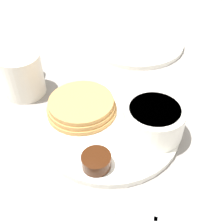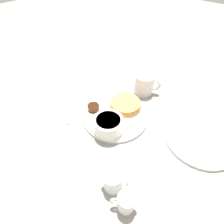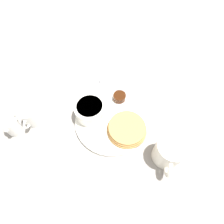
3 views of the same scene
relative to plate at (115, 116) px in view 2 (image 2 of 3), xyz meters
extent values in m
plane|color=gray|center=(0.00, 0.00, -0.01)|extent=(4.00, 4.00, 0.00)
cylinder|color=white|center=(0.00, 0.00, 0.00)|extent=(0.25, 0.25, 0.01)
cylinder|color=#B78447|center=(0.06, 0.00, 0.01)|extent=(0.13, 0.13, 0.01)
cylinder|color=#B78447|center=(0.06, 0.00, 0.02)|extent=(0.13, 0.13, 0.01)
cylinder|color=#B78447|center=(0.06, 0.00, 0.03)|extent=(0.12, 0.12, 0.01)
cylinder|color=white|center=(-0.07, -0.03, 0.03)|extent=(0.11, 0.11, 0.05)
cylinder|color=white|center=(-0.07, -0.03, 0.06)|extent=(0.09, 0.09, 0.01)
cylinder|color=#38190A|center=(-0.03, 0.09, 0.02)|extent=(0.05, 0.05, 0.02)
cylinder|color=white|center=(-0.09, -0.02, 0.02)|extent=(0.04, 0.04, 0.02)
sphere|color=white|center=(-0.09, -0.02, 0.03)|extent=(0.02, 0.02, 0.02)
cylinder|color=silver|center=(0.21, 0.01, 0.04)|extent=(0.08, 0.08, 0.09)
torus|color=silver|center=(0.23, -0.03, 0.04)|extent=(0.04, 0.06, 0.06)
cylinder|color=white|center=(-0.21, -0.17, 0.03)|extent=(0.05, 0.05, 0.07)
torus|color=white|center=(-0.20, -0.20, 0.03)|extent=(0.02, 0.04, 0.04)
cone|color=white|center=(-0.22, -0.15, 0.06)|extent=(0.02, 0.02, 0.01)
cylinder|color=white|center=(-0.23, -0.23, 0.03)|extent=(0.05, 0.05, 0.06)
torus|color=white|center=(-0.25, -0.21, 0.03)|extent=(0.03, 0.03, 0.04)
cone|color=white|center=(-0.22, -0.25, 0.05)|extent=(0.02, 0.02, 0.01)
cube|color=silver|center=(-0.10, 0.13, 0.00)|extent=(0.11, 0.05, 0.00)
cube|color=silver|center=(-0.17, 0.10, 0.00)|extent=(0.04, 0.03, 0.00)
cube|color=white|center=(0.27, 0.10, 0.00)|extent=(0.12, 0.10, 0.00)
cylinder|color=white|center=(0.11, -0.30, 0.00)|extent=(0.25, 0.25, 0.01)
camera|label=1|loc=(-0.20, 0.30, 0.37)|focal=45.00mm
camera|label=2|loc=(-0.37, -0.30, 0.51)|focal=28.00mm
camera|label=3|loc=(0.18, -0.22, 0.54)|focal=28.00mm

